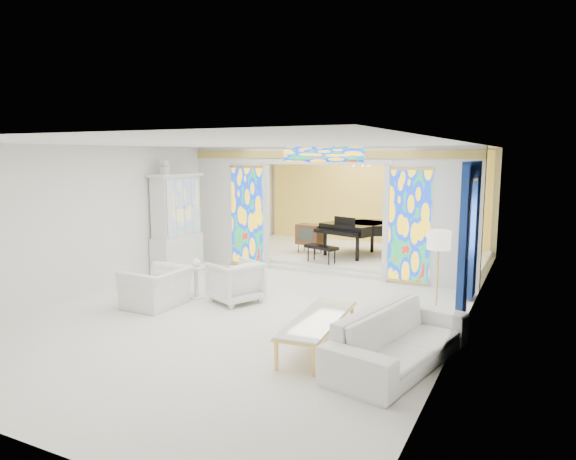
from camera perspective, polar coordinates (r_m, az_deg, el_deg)
The scene contains 24 objects.
floor at distance 10.52m, azimuth -0.23°, elevation -7.16°, with size 12.00×12.00×0.00m, color white.
ceiling at distance 10.13m, azimuth -0.24°, elevation 9.41°, with size 7.00×12.00×0.02m, color white.
wall_back at distance 15.78m, azimuth 9.62°, elevation 3.47°, with size 7.00×0.02×3.00m, color silver.
wall_front at distance 5.64m, azimuth -29.00°, elevation -6.21°, with size 7.00×0.02×3.00m, color silver.
wall_left at distance 12.19m, azimuth -15.11°, elevation 1.88°, with size 0.02×12.00×3.00m, color silver.
wall_right at distance 9.21m, azimuth 19.62°, elevation -0.34°, with size 0.02×12.00×3.00m, color silver.
partition_wall at distance 12.00m, azimuth 4.05°, elevation 2.79°, with size 7.00×0.22×3.00m.
stained_glass_left at distance 12.86m, azimuth -4.54°, elevation 1.57°, with size 0.90×0.04×2.40m, color gold.
stained_glass_right at distance 11.33m, azimuth 13.36°, elevation 0.45°, with size 0.90×0.04×2.40m, color gold.
stained_glass_transom at distance 11.85m, azimuth 3.91°, elevation 8.37°, with size 2.00×0.04×0.34m, color gold.
alcove_platform at distance 14.18m, azimuth 7.24°, elevation -2.78°, with size 6.80×3.80×0.18m, color white.
gold_curtain_back at distance 15.66m, azimuth 9.49°, elevation 3.44°, with size 6.70×0.10×2.90m, color #FDE158.
chandelier at distance 13.76m, azimuth 8.08°, elevation 7.18°, with size 0.48×0.48×0.30m, color gold.
blue_drapes at distance 9.90m, azimuth 19.56°, elevation 0.70°, with size 0.14×1.85×2.65m.
china_cabinet at distance 12.50m, azimuth -12.27°, elevation 0.61°, with size 0.56×1.46×2.72m.
armchair_left at distance 9.94m, azimuth -14.35°, elevation -6.21°, with size 1.11×0.97×0.72m, color white.
armchair_right at distance 9.95m, azimuth -5.87°, elevation -5.72°, with size 0.85×0.88×0.80m, color silver.
sofa at distance 7.22m, azimuth 12.30°, elevation -11.64°, with size 2.53×0.99×0.74m, color silver.
side_table at distance 10.33m, azimuth -10.17°, elevation -5.17°, with size 0.68×0.68×0.64m.
vase at distance 10.26m, azimuth -10.22°, elevation -3.42°, with size 0.19×0.19×0.20m, color white.
coffee_table at distance 7.63m, azimuth 3.39°, elevation -9.90°, with size 0.84×2.13×0.47m.
floor_lamp at distance 8.77m, azimuth 16.42°, elevation -1.56°, with size 0.48×0.48×1.59m.
grand_piano at distance 13.68m, azimuth 8.30°, elevation 0.20°, with size 2.16×2.75×1.05m.
tv_console at distance 13.87m, azimuth 2.42°, elevation -0.48°, with size 0.70×0.50×0.77m.
Camera 1 is at (4.55, -9.05, 2.82)m, focal length 32.00 mm.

